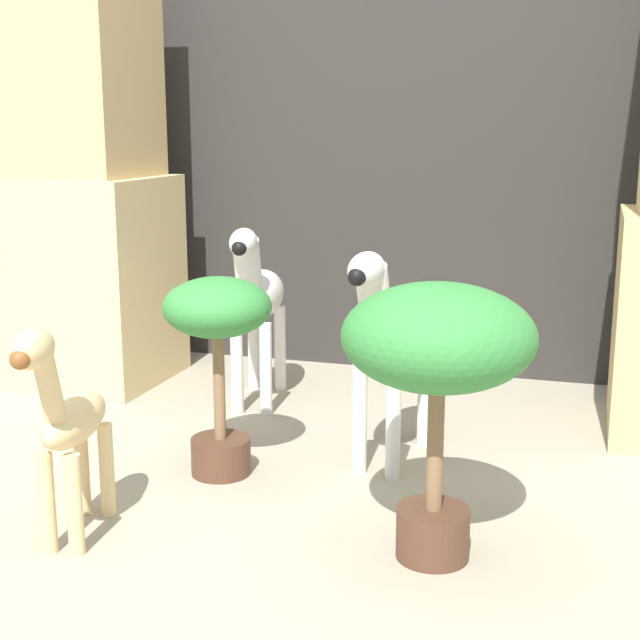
{
  "coord_description": "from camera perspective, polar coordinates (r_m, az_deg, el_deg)",
  "views": [
    {
      "loc": [
        0.7,
        -1.6,
        0.92
      ],
      "look_at": [
        -0.08,
        0.93,
        0.34
      ],
      "focal_mm": 50.0,
      "sensor_mm": 36.0,
      "label": 1
    }
  ],
  "objects": [
    {
      "name": "ground_plane",
      "position": [
        1.97,
        -5.9,
        -15.49
      ],
      "size": [
        14.0,
        14.0,
        0.0
      ],
      "primitive_type": "plane",
      "color": "#9E937F"
    },
    {
      "name": "wall_back",
      "position": [
        3.38,
        5.42,
        15.37
      ],
      "size": [
        6.4,
        0.08,
        2.2
      ],
      "color": "#2D2B28",
      "rests_on": "ground_plane"
    },
    {
      "name": "rock_pillar_left",
      "position": [
        3.33,
        -15.64,
        8.16
      ],
      "size": [
        0.65,
        0.51,
        1.52
      ],
      "color": "#DBC184",
      "rests_on": "ground_plane"
    },
    {
      "name": "zebra_right",
      "position": [
        2.41,
        4.53,
        -0.86
      ],
      "size": [
        0.2,
        0.51,
        0.61
      ],
      "color": "silver",
      "rests_on": "ground_plane"
    },
    {
      "name": "zebra_left",
      "position": [
        2.93,
        -4.09,
        1.51
      ],
      "size": [
        0.23,
        0.51,
        0.61
      ],
      "color": "silver",
      "rests_on": "ground_plane"
    },
    {
      "name": "giraffe_figurine",
      "position": [
        2.04,
        -15.89,
        -6.22
      ],
      "size": [
        0.16,
        0.41,
        0.52
      ],
      "color": "#E0C184",
      "rests_on": "ground_plane"
    },
    {
      "name": "potted_palm_front",
      "position": [
        1.86,
        7.56,
        -2.07
      ],
      "size": [
        0.4,
        0.4,
        0.6
      ],
      "color": "#513323",
      "rests_on": "ground_plane"
    },
    {
      "name": "potted_palm_back",
      "position": [
        2.34,
        -6.55,
        -0.88
      ],
      "size": [
        0.28,
        0.28,
        0.54
      ],
      "color": "#513323",
      "rests_on": "ground_plane"
    }
  ]
}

